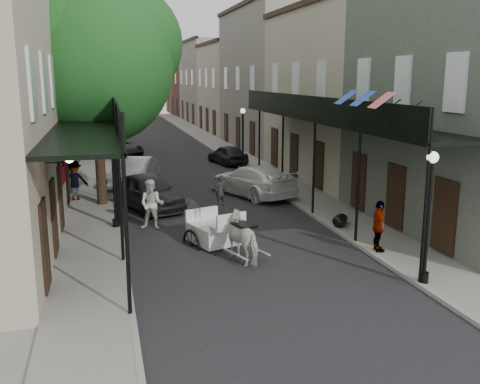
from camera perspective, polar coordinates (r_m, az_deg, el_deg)
ground at (r=16.15m, az=2.47°, el=-8.77°), size 140.00×140.00×0.00m
road at (r=35.18m, az=-7.01°, el=2.71°), size 8.00×90.00×0.01m
sidewalk_left at (r=34.89m, az=-15.19°, el=2.38°), size 2.20×90.00×0.12m
sidewalk_right at (r=36.14m, az=0.88°, el=3.14°), size 2.20×90.00×0.12m
building_row_left at (r=44.61m, az=-20.17°, el=10.84°), size 5.00×80.00×10.50m
building_row_right at (r=46.29m, az=1.96°, el=11.59°), size 5.00×80.00×10.50m
gallery_left at (r=21.47m, az=-15.49°, el=7.18°), size 2.20×18.05×4.88m
gallery_right at (r=23.36m, az=8.93°, el=7.85°), size 2.20×18.05×4.88m
tree_near at (r=24.60m, az=-14.30°, el=13.52°), size 7.31×6.80×9.63m
tree_far at (r=38.59m, az=-14.48°, el=11.96°), size 6.45×6.00×8.61m
lamppost_right_near at (r=15.51m, az=19.44°, el=-2.42°), size 0.32×0.32×3.71m
lamppost_left at (r=20.76m, az=-13.31°, el=1.54°), size 0.32×0.32×3.71m
lamppost_right_far at (r=33.72m, az=0.30°, el=5.90°), size 0.32×0.32×3.71m
horse at (r=17.05m, az=0.59°, el=-4.88°), size 1.37×1.99×1.53m
carriage at (r=18.94m, az=-3.46°, el=-2.43°), size 2.06×2.55×2.57m
pedestrian_walking at (r=20.77m, az=-9.39°, el=-1.33°), size 1.14×1.01×1.94m
pedestrian_sidewalk_left at (r=26.02m, az=-17.22°, el=1.19°), size 1.22×0.74×1.84m
pedestrian_sidewalk_right at (r=18.12m, az=14.60°, el=-3.55°), size 0.61×1.07×1.72m
car_left_near at (r=24.01m, az=-9.76°, el=0.04°), size 3.27×4.94×1.56m
car_left_mid at (r=29.14m, az=-11.31°, el=2.08°), size 3.12×4.86×1.51m
car_left_far at (r=40.01m, az=-12.86°, el=4.66°), size 3.93×5.59×1.42m
car_right_near at (r=26.30m, az=1.33°, el=1.23°), size 3.89×5.65×1.52m
car_right_far at (r=35.85m, az=-1.35°, el=4.03°), size 2.33×4.09×1.31m
trash_bags at (r=21.06m, az=10.64°, el=-2.96°), size 0.82×0.97×0.47m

